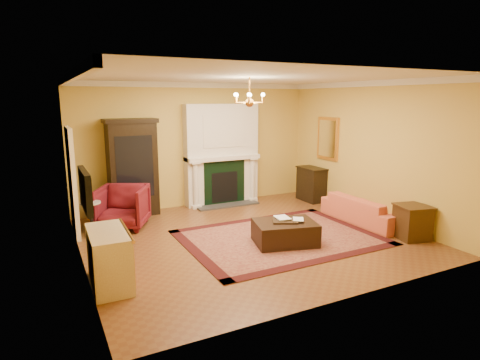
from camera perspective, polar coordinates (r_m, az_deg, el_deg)
floor at (r=7.84m, az=1.26°, el=-8.13°), size 6.00×5.50×0.02m
ceiling at (r=7.39m, az=1.37°, el=14.50°), size 6.00×5.50×0.02m
wall_back at (r=9.97m, az=-6.21°, el=4.96°), size 6.00×0.02×3.00m
wall_front at (r=5.24m, az=15.69°, el=-1.29°), size 6.00×0.02×3.00m
wall_left at (r=6.62m, az=-22.32°, el=0.88°), size 0.02×5.50×3.00m
wall_right at (r=9.26m, az=18.01°, el=3.97°), size 0.02×5.50×3.00m
fireplace at (r=10.06m, az=-2.59°, el=3.32°), size 1.90×0.70×2.50m
crown_molding at (r=8.25m, az=-1.86°, el=13.70°), size 6.00×5.50×0.12m
doorway at (r=8.38m, az=-22.70°, el=-0.26°), size 0.08×1.05×2.10m
tv_panel at (r=6.07m, az=-21.13°, el=-1.38°), size 0.09×0.95×0.58m
gilt_mirror at (r=10.25m, az=12.38°, el=5.78°), size 0.06×0.76×1.05m
chandelier at (r=7.38m, az=1.35°, el=11.38°), size 0.63×0.55×0.53m
oriental_rug at (r=7.80m, az=5.69°, el=-8.15°), size 3.61×2.71×0.01m
china_cabinet at (r=9.32m, az=-15.01°, el=1.38°), size 1.07×0.52×2.10m
wingback_armchair at (r=8.59m, az=-16.35°, el=-3.43°), size 1.23×1.21×0.96m
pedestal_table at (r=8.25m, az=-20.38°, el=-4.89°), size 0.38×0.38×0.68m
commode at (r=6.08m, az=-18.12°, el=-10.53°), size 0.53×1.09×0.80m
coral_sofa at (r=9.00m, az=17.29°, el=-3.44°), size 0.61×1.97×0.77m
end_table at (r=8.31m, az=23.31°, el=-5.62°), size 0.65×0.65×0.62m
console_table at (r=10.60m, az=10.11°, el=-0.67°), size 0.44×0.76×0.85m
leather_ottoman at (r=7.44m, az=6.40°, el=-7.42°), size 1.26×1.05×0.41m
ottoman_tray at (r=7.38m, az=6.40°, el=-5.80°), size 0.56×0.51×0.03m
book_a at (r=7.36m, az=5.22°, el=-4.40°), size 0.24×0.07×0.32m
book_b at (r=7.37m, az=7.57°, el=-4.66°), size 0.17×0.12×0.26m
topiary_left at (r=9.75m, az=-5.90°, el=4.59°), size 0.16×0.16×0.42m
topiary_right at (r=10.22m, az=0.29°, el=5.14°), size 0.18×0.18×0.48m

